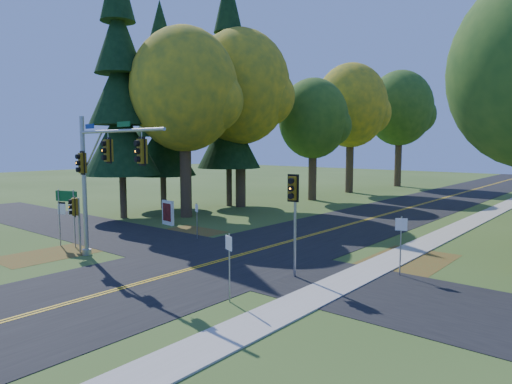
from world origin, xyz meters
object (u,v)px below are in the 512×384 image
Objects in this scene: info_kiosk at (168,213)px; route_sign_cluster at (67,206)px; traffic_mast at (99,168)px; east_signal_pole at (293,200)px.

route_sign_cluster is at bearing -76.48° from info_kiosk.
route_sign_cluster is 1.85× the size of info_kiosk.
info_kiosk is (-5.42, 8.36, -3.58)m from traffic_mast.
info_kiosk is (-13.78, 4.73, -2.43)m from east_signal_pole.
info_kiosk is (-1.04, 7.74, -1.36)m from route_sign_cluster.
route_sign_cluster is at bearing -177.23° from east_signal_pole.
traffic_mast reaches higher than east_signal_pole.
traffic_mast is 4.48× the size of info_kiosk.
route_sign_cluster is at bearing 178.54° from traffic_mast.
east_signal_pole reaches higher than route_sign_cluster.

